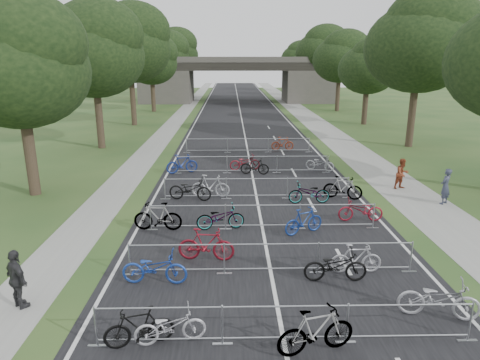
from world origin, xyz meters
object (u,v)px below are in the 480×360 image
(overpass_bridge, at_px, (238,80))
(pedestrian_b, at_px, (402,174))
(pedestrian_a, at_px, (445,187))
(pedestrian_c, at_px, (17,280))

(overpass_bridge, height_order, pedestrian_b, overpass_bridge)
(overpass_bridge, height_order, pedestrian_a, overpass_bridge)
(pedestrian_b, height_order, pedestrian_c, pedestrian_c)
(overpass_bridge, xyz_separation_m, pedestrian_c, (-7.29, -59.63, -2.66))
(pedestrian_a, distance_m, pedestrian_c, 18.45)
(pedestrian_c, bearing_deg, pedestrian_b, -104.53)
(pedestrian_a, distance_m, pedestrian_b, 2.78)
(pedestrian_b, bearing_deg, pedestrian_a, -88.74)
(pedestrian_b, xyz_separation_m, pedestrian_c, (-15.22, -11.17, 0.05))
(overpass_bridge, xyz_separation_m, pedestrian_a, (9.03, -51.01, -2.65))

